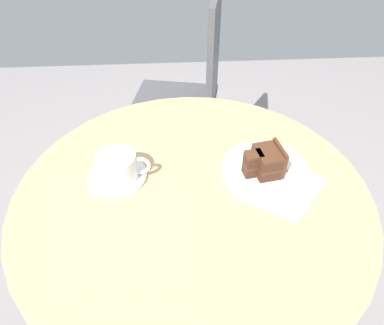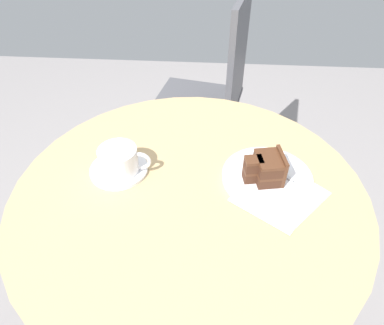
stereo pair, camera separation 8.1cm
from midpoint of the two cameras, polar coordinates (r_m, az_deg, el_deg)
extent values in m
cube|color=gray|center=(1.43, -1.77, -25.48)|extent=(4.40, 4.40, 0.01)
cylinder|color=tan|center=(0.81, -2.82, -5.52)|extent=(0.83, 0.83, 0.03)
cylinder|color=silver|center=(1.10, -2.18, -18.20)|extent=(0.07, 0.07, 0.68)
cylinder|color=silver|center=(1.42, -1.78, -25.27)|extent=(0.37, 0.37, 0.02)
cylinder|color=white|center=(0.86, -15.01, -2.31)|extent=(0.14, 0.14, 0.01)
cylinder|color=white|center=(0.83, -15.13, -0.78)|extent=(0.09, 0.09, 0.06)
cylinder|color=#D6B789|center=(0.81, -15.51, 0.80)|extent=(0.08, 0.08, 0.00)
torus|color=white|center=(0.82, -11.46, -0.63)|extent=(0.05, 0.01, 0.05)
cube|color=silver|center=(0.88, -16.38, -0.80)|extent=(0.07, 0.06, 0.00)
ellipsoid|color=silver|center=(0.89, -13.53, 0.83)|extent=(0.02, 0.02, 0.00)
cylinder|color=white|center=(0.85, 9.52, -1.41)|extent=(0.22, 0.22, 0.01)
cube|color=#422619|center=(0.83, 9.61, -0.93)|extent=(0.07, 0.08, 0.02)
cube|color=#422619|center=(0.82, 7.17, -1.35)|extent=(0.04, 0.04, 0.02)
cube|color=#4C2B19|center=(0.82, 9.73, -0.11)|extent=(0.07, 0.08, 0.01)
cube|color=#4C2B19|center=(0.81, 7.26, -0.53)|extent=(0.04, 0.04, 0.01)
cube|color=#422619|center=(0.81, 9.86, 0.73)|extent=(0.07, 0.08, 0.02)
cube|color=#422619|center=(0.80, 7.36, 0.32)|extent=(0.04, 0.04, 0.02)
cube|color=#4C2B19|center=(0.80, 9.99, 1.59)|extent=(0.07, 0.08, 0.01)
cube|color=#4C2B19|center=(0.79, 7.45, 1.18)|extent=(0.04, 0.04, 0.01)
cube|color=#4C2B19|center=(0.82, 11.52, 0.54)|extent=(0.02, 0.07, 0.07)
cube|color=silver|center=(0.86, 11.03, 0.01)|extent=(0.07, 0.09, 0.00)
cube|color=silver|center=(0.84, 14.62, -2.34)|extent=(0.04, 0.04, 0.00)
cube|color=silver|center=(0.83, 11.84, -3.61)|extent=(0.24, 0.24, 0.00)
cube|color=silver|center=(0.81, 11.12, -4.34)|extent=(0.21, 0.21, 0.00)
cylinder|color=#4C4C51|center=(1.91, -7.96, 6.60)|extent=(0.02, 0.02, 0.45)
cylinder|color=#4C4C51|center=(1.67, -10.57, 0.20)|extent=(0.02, 0.02, 0.45)
cylinder|color=#4C4C51|center=(1.86, 1.77, 5.88)|extent=(0.02, 0.02, 0.45)
cylinder|color=#4C4C51|center=(1.61, 0.49, -0.82)|extent=(0.02, 0.02, 0.45)
cube|color=#4C4C51|center=(1.62, -4.48, 9.69)|extent=(0.45, 0.45, 0.02)
cube|color=#4C4C51|center=(1.47, 1.98, 17.44)|extent=(0.09, 0.36, 0.48)
camera|label=1|loc=(0.04, -92.87, -2.56)|focal=32.00mm
camera|label=2|loc=(0.04, 87.13, 2.56)|focal=32.00mm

